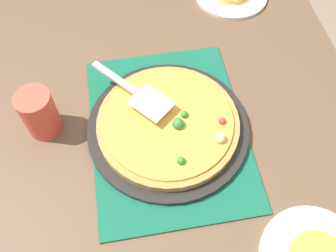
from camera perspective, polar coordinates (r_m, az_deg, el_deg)
name	(u,v)px	position (r m, az deg, el deg)	size (l,w,h in m)	color
ground_plane	(168,225)	(1.58, 0.00, -14.91)	(8.00, 8.00, 0.00)	#84705B
dining_table	(168,152)	(0.98, 0.00, -3.98)	(1.40, 1.00, 0.75)	brown
placemat	(168,130)	(0.88, 0.00, -0.58)	(0.48, 0.36, 0.01)	#145B42
pizza_pan	(168,128)	(0.88, 0.00, -0.24)	(0.38, 0.38, 0.01)	black
pizza	(169,123)	(0.86, 0.08, 0.43)	(0.33, 0.33, 0.05)	#B78442
cup_far	(39,113)	(0.89, -19.12, 1.87)	(0.08, 0.08, 0.12)	#E04C38
pizza_server	(136,92)	(0.87, -4.99, 5.19)	(0.20, 0.18, 0.01)	silver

